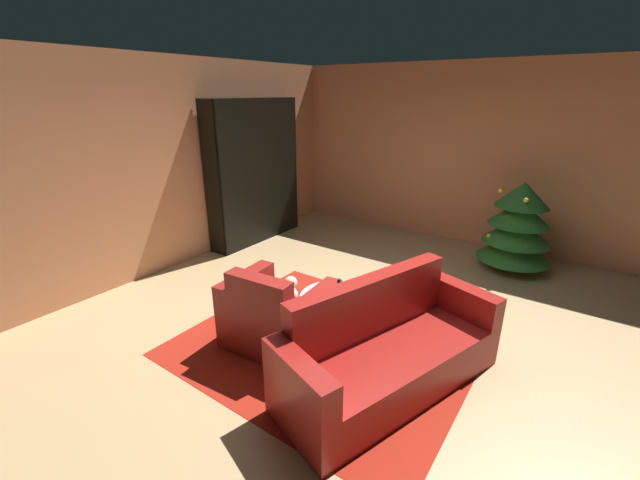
{
  "coord_description": "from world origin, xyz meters",
  "views": [
    {
      "loc": [
        1.75,
        -3.14,
        2.32
      ],
      "look_at": [
        -0.39,
        -0.1,
        0.94
      ],
      "focal_mm": 22.35,
      "sensor_mm": 36.0,
      "label": 1
    }
  ],
  "objects_px": {
    "book_stack_on_table": "(335,290)",
    "bottle_on_table": "(339,296)",
    "bookshelf_unit": "(260,173)",
    "coffee_table": "(337,301)",
    "decorated_tree": "(518,226)",
    "couch_red": "(387,352)",
    "armchair_red": "(278,317)"
  },
  "relations": [
    {
      "from": "book_stack_on_table",
      "to": "bottle_on_table",
      "type": "height_order",
      "value": "bottle_on_table"
    },
    {
      "from": "bookshelf_unit",
      "to": "bottle_on_table",
      "type": "relative_size",
      "value": 7.9
    },
    {
      "from": "bookshelf_unit",
      "to": "coffee_table",
      "type": "distance_m",
      "value": 3.3
    },
    {
      "from": "coffee_table",
      "to": "decorated_tree",
      "type": "distance_m",
      "value": 3.05
    },
    {
      "from": "bookshelf_unit",
      "to": "couch_red",
      "type": "distance_m",
      "value": 4.04
    },
    {
      "from": "bookshelf_unit",
      "to": "couch_red",
      "type": "height_order",
      "value": "bookshelf_unit"
    },
    {
      "from": "couch_red",
      "to": "armchair_red",
      "type": "bearing_deg",
      "value": -174.34
    },
    {
      "from": "armchair_red",
      "to": "bottle_on_table",
      "type": "xyz_separation_m",
      "value": [
        0.53,
        0.24,
        0.28
      ]
    },
    {
      "from": "bookshelf_unit",
      "to": "bottle_on_table",
      "type": "xyz_separation_m",
      "value": [
        2.79,
        -1.98,
        -0.51
      ]
    },
    {
      "from": "couch_red",
      "to": "bottle_on_table",
      "type": "distance_m",
      "value": 0.65
    },
    {
      "from": "coffee_table",
      "to": "bottle_on_table",
      "type": "distance_m",
      "value": 0.25
    },
    {
      "from": "armchair_red",
      "to": "bottle_on_table",
      "type": "height_order",
      "value": "armchair_red"
    },
    {
      "from": "couch_red",
      "to": "bottle_on_table",
      "type": "relative_size",
      "value": 7.41
    },
    {
      "from": "bookshelf_unit",
      "to": "armchair_red",
      "type": "bearing_deg",
      "value": -44.5
    },
    {
      "from": "decorated_tree",
      "to": "bottle_on_table",
      "type": "bearing_deg",
      "value": -107.5
    },
    {
      "from": "couch_red",
      "to": "decorated_tree",
      "type": "relative_size",
      "value": 1.72
    },
    {
      "from": "coffee_table",
      "to": "book_stack_on_table",
      "type": "xyz_separation_m",
      "value": [
        -0.01,
        -0.0,
        0.12
      ]
    },
    {
      "from": "bottle_on_table",
      "to": "bookshelf_unit",
      "type": "bearing_deg",
      "value": 144.62
    },
    {
      "from": "bookshelf_unit",
      "to": "book_stack_on_table",
      "type": "xyz_separation_m",
      "value": [
        2.65,
        -1.82,
        -0.55
      ]
    },
    {
      "from": "coffee_table",
      "to": "armchair_red",
      "type": "bearing_deg",
      "value": -135.75
    },
    {
      "from": "bookshelf_unit",
      "to": "coffee_table",
      "type": "bearing_deg",
      "value": -34.35
    },
    {
      "from": "coffee_table",
      "to": "book_stack_on_table",
      "type": "relative_size",
      "value": 3.22
    },
    {
      "from": "couch_red",
      "to": "bottle_on_table",
      "type": "height_order",
      "value": "couch_red"
    },
    {
      "from": "book_stack_on_table",
      "to": "bottle_on_table",
      "type": "relative_size",
      "value": 0.79
    },
    {
      "from": "book_stack_on_table",
      "to": "coffee_table",
      "type": "bearing_deg",
      "value": 11.23
    },
    {
      "from": "armchair_red",
      "to": "couch_red",
      "type": "xyz_separation_m",
      "value": [
        1.1,
        0.11,
        -0.01
      ]
    },
    {
      "from": "couch_red",
      "to": "book_stack_on_table",
      "type": "relative_size",
      "value": 9.42
    },
    {
      "from": "couch_red",
      "to": "book_stack_on_table",
      "type": "xyz_separation_m",
      "value": [
        -0.7,
        0.29,
        0.25
      ]
    },
    {
      "from": "bookshelf_unit",
      "to": "coffee_table",
      "type": "xyz_separation_m",
      "value": [
        2.66,
        -1.82,
        -0.66
      ]
    },
    {
      "from": "couch_red",
      "to": "decorated_tree",
      "type": "height_order",
      "value": "decorated_tree"
    },
    {
      "from": "couch_red",
      "to": "coffee_table",
      "type": "distance_m",
      "value": 0.76
    },
    {
      "from": "bottle_on_table",
      "to": "book_stack_on_table",
      "type": "bearing_deg",
      "value": 131.3
    }
  ]
}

